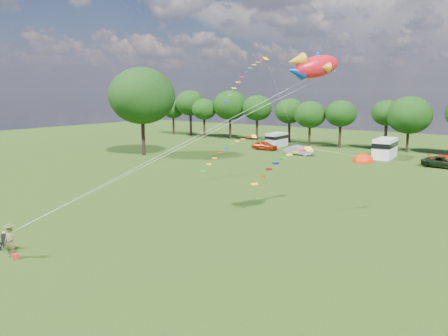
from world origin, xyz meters
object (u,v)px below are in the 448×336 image
Objects in this scene: car_a at (265,145)px; campervan_c at (385,148)px; fish_kite at (313,66)px; campervan_b at (277,139)px; kite_flyer at (10,242)px; car_d at (444,162)px; tent_orange at (363,162)px; car_b at (299,150)px; camp_chair at (5,238)px; big_tree at (142,96)px.

campervan_c reaches higher than car_a.
campervan_b is at bearing 62.39° from fish_kite.
car_a is at bearing 79.25° from kite_flyer.
car_d is 1.63× the size of tent_orange.
car_b is 10.33m from tent_orange.
car_d is 51.03m from camp_chair.
big_tree is 33.61m from tent_orange.
car_b is (19.11, 14.34, -8.29)m from big_tree.
car_d is 1.06× the size of campervan_b.
big_tree reaches higher than camp_chair.
camp_chair is (-6.60, -46.90, 0.67)m from tent_orange.
camp_chair is (-7.90, -52.34, -0.86)m from campervan_c.
campervan_b is 2.64× the size of kite_flyer.
campervan_b is 19.85m from tent_orange.
kite_flyer is (12.70, -50.15, 0.19)m from car_a.
campervan_c reaches higher than campervan_b.
big_tree reaches higher than car_b.
campervan_b is 55.93m from camp_chair.
campervan_c is 5.80m from tent_orange.
fish_kite is at bearing -142.62° from car_a.
kite_flyer is 0.50× the size of fish_kite.
car_b is 47.80m from camp_chair.
campervan_b is (11.19, 21.40, -7.71)m from big_tree.
campervan_c is 5.23× the size of camp_chair.
car_b reaches higher than tent_orange.
car_a is (11.80, 16.28, -8.26)m from big_tree.
big_tree is at bearing 117.79° from campervan_c.
big_tree reaches higher than tent_orange.
car_a is 2.40× the size of kite_flyer.
camp_chair is (11.60, -54.71, -0.61)m from campervan_b.
car_d is 2.79× the size of kite_flyer.
kite_flyer reaches higher than car_b.
fish_kite is (-2.01, -35.62, 10.52)m from car_d.
camp_chair is at bearing -169.97° from campervan_b.
campervan_c is (19.50, -2.37, 0.25)m from campervan_b.
campervan_b is at bearing 9.57° from car_a.
big_tree is at bearing 91.59° from fish_kite.
fish_kite reaches higher than car_a.
car_a is 46.07m from fish_kite.
camp_chair is at bearing -98.02° from tent_orange.
car_a reaches higher than car_d.
campervan_b is at bearing 156.77° from tent_orange.
camp_chair is at bearing 161.72° from fish_kite.
car_d is 9.55m from campervan_c.
big_tree is 42.58m from kite_flyer.
car_d is (27.49, -1.30, -0.04)m from car_a.
tent_orange is (10.28, -0.76, -0.70)m from car_b.
camp_chair is (10.99, -49.59, -0.07)m from car_a.
car_b is (7.31, -1.94, -0.04)m from car_a.
camp_chair is (3.67, -47.66, -0.03)m from car_b.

